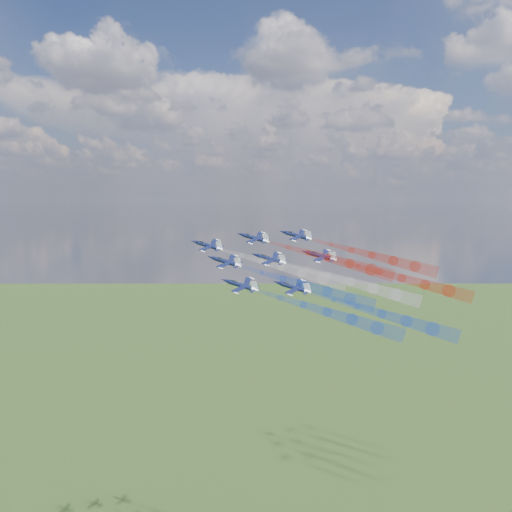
% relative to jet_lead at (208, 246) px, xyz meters
% --- Properties ---
extents(jet_lead, '(12.96, 10.80, 7.94)m').
position_rel_jet_lead_xyz_m(jet_lead, '(0.00, 0.00, 0.00)').
color(jet_lead, black).
extents(trail_lead, '(37.06, 10.16, 12.59)m').
position_rel_jet_lead_xyz_m(trail_lead, '(22.56, -3.45, -5.07)').
color(trail_lead, white).
extents(jet_inner_left, '(12.96, 10.80, 7.94)m').
position_rel_jet_lead_xyz_m(jet_inner_left, '(8.11, -7.95, -3.67)').
color(jet_inner_left, black).
extents(trail_inner_left, '(37.06, 10.16, 12.59)m').
position_rel_jet_lead_xyz_m(trail_inner_left, '(30.67, -11.39, -8.73)').
color(trail_inner_left, blue).
extents(jet_inner_right, '(12.96, 10.80, 7.94)m').
position_rel_jet_lead_xyz_m(jet_inner_right, '(11.94, 7.05, 1.98)').
color(jet_inner_right, black).
extents(trail_inner_right, '(37.06, 10.16, 12.59)m').
position_rel_jet_lead_xyz_m(trail_inner_right, '(34.49, 3.60, -3.09)').
color(trail_inner_right, red).
extents(jet_outer_left, '(12.96, 10.80, 7.94)m').
position_rel_jet_lead_xyz_m(jet_outer_left, '(15.57, -17.96, -8.47)').
color(jet_outer_left, black).
extents(trail_outer_left, '(37.06, 10.16, 12.59)m').
position_rel_jet_lead_xyz_m(trail_outer_left, '(38.13, -21.41, -13.54)').
color(trail_outer_left, blue).
extents(jet_center_third, '(12.96, 10.80, 7.94)m').
position_rel_jet_lead_xyz_m(jet_center_third, '(19.13, -2.37, -3.13)').
color(jet_center_third, black).
extents(trail_center_third, '(37.06, 10.16, 12.59)m').
position_rel_jet_lead_xyz_m(trail_center_third, '(41.69, -5.82, -8.20)').
color(trail_center_third, white).
extents(jet_outer_right, '(12.96, 10.80, 7.94)m').
position_rel_jet_lead_xyz_m(jet_outer_right, '(23.39, 13.48, 2.52)').
color(jet_outer_right, black).
extents(trail_outer_right, '(37.06, 10.16, 12.59)m').
position_rel_jet_lead_xyz_m(trail_outer_right, '(45.95, 10.03, -2.55)').
color(trail_outer_right, red).
extents(jet_rear_left, '(12.96, 10.80, 7.94)m').
position_rel_jet_lead_xyz_m(jet_rear_left, '(27.90, -12.09, -9.31)').
color(jet_rear_left, black).
extents(trail_rear_left, '(37.06, 10.16, 12.59)m').
position_rel_jet_lead_xyz_m(trail_rear_left, '(50.45, -15.53, -14.37)').
color(trail_rear_left, blue).
extents(jet_rear_right, '(12.96, 10.80, 7.94)m').
position_rel_jet_lead_xyz_m(jet_rear_right, '(32.04, 4.65, -2.61)').
color(jet_rear_right, black).
extents(trail_rear_right, '(37.06, 10.16, 12.59)m').
position_rel_jet_lead_xyz_m(trail_rear_right, '(54.60, 1.21, -7.68)').
color(trail_rear_right, red).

